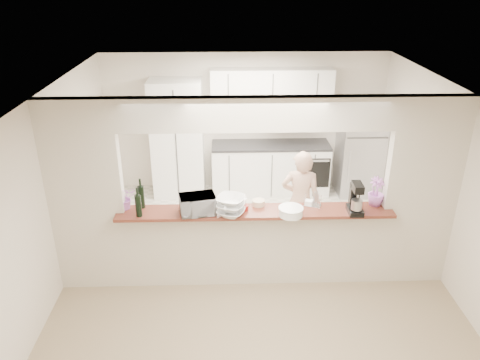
{
  "coord_description": "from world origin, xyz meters",
  "views": [
    {
      "loc": [
        -0.34,
        -5.11,
        3.82
      ],
      "look_at": [
        -0.18,
        0.3,
        1.34
      ],
      "focal_mm": 35.0,
      "sensor_mm": 36.0,
      "label": 1
    }
  ],
  "objects_px": {
    "refrigerator": "(360,149)",
    "toaster_oven": "(198,204)",
    "stand_mixer": "(356,199)",
    "person": "(300,202)"
  },
  "relations": [
    {
      "from": "stand_mixer",
      "to": "toaster_oven",
      "type": "bearing_deg",
      "value": 178.9
    },
    {
      "from": "toaster_oven",
      "to": "person",
      "type": "relative_size",
      "value": 0.28
    },
    {
      "from": "toaster_oven",
      "to": "stand_mixer",
      "type": "xyz_separation_m",
      "value": [
        1.91,
        -0.04,
        0.06
      ]
    },
    {
      "from": "toaster_oven",
      "to": "refrigerator",
      "type": "bearing_deg",
      "value": 33.26
    },
    {
      "from": "refrigerator",
      "to": "stand_mixer",
      "type": "distance_m",
      "value": 2.94
    },
    {
      "from": "refrigerator",
      "to": "stand_mixer",
      "type": "bearing_deg",
      "value": -106.83
    },
    {
      "from": "toaster_oven",
      "to": "stand_mixer",
      "type": "height_order",
      "value": "stand_mixer"
    },
    {
      "from": "refrigerator",
      "to": "toaster_oven",
      "type": "xyz_separation_m",
      "value": [
        -2.75,
        -2.75,
        0.36
      ]
    },
    {
      "from": "stand_mixer",
      "to": "person",
      "type": "xyz_separation_m",
      "value": [
        -0.5,
        0.94,
        -0.5
      ]
    },
    {
      "from": "toaster_oven",
      "to": "stand_mixer",
      "type": "distance_m",
      "value": 1.91
    }
  ]
}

